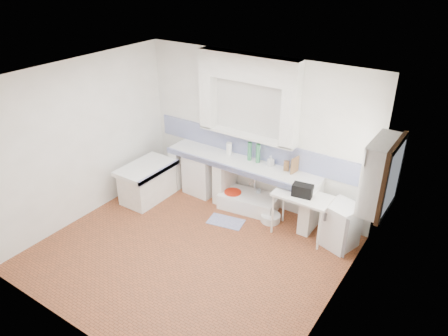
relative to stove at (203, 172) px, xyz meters
The scene contains 36 objects.
floor 2.03m from the stove, 60.18° to the right, with size 4.50×4.50×0.00m, color brown.
ceiling 3.09m from the stove, 60.18° to the right, with size 4.50×4.50×0.00m, color white.
wall_back 1.41m from the stove, 15.92° to the left, with size 4.50×4.50×0.00m, color white.
wall_front 3.97m from the stove, 75.16° to the right, with size 4.50×4.50×0.00m, color white.
wall_left 2.35m from the stove, 126.34° to the right, with size 4.50×4.50×0.00m, color white.
wall_right 3.79m from the stove, 27.98° to the right, with size 4.50×4.50×0.00m, color white.
alcove_mass 2.33m from the stove, ahead, with size 1.90×0.25×0.45m, color white.
window_frame 3.64m from the stove, ahead, with size 0.35×0.86×1.06m, color #341F10.
lace_valance 3.65m from the stove, ahead, with size 0.01×0.84×0.24m, color white.
counter_slab 0.99m from the stove, ahead, with size 3.00×0.60×0.08m, color white.
counter_lip 1.03m from the stove, 18.66° to the right, with size 3.00×0.04×0.10m, color navy.
counter_pier_left 0.52m from the stove, behind, with size 0.20×0.55×0.82m, color white.
counter_pier_mid 0.54m from the stove, ahead, with size 0.20×0.55×0.82m, color white.
counter_pier_right 2.29m from the stove, ahead, with size 0.20×0.55×0.82m, color white.
peninsula_top 1.11m from the stove, 131.11° to the right, with size 0.70×1.10×0.08m, color white.
peninsula_base 1.09m from the stove, 131.11° to the right, with size 0.60×1.00×0.62m, color white.
peninsula_lip 0.93m from the stove, 115.16° to the right, with size 0.04×1.10×0.10m, color navy.
backsplash 1.22m from the stove, 15.11° to the left, with size 4.27×0.03×0.40m, color navy.
stove is the anchor object (origin of this frame).
sink 1.13m from the stove, ahead, with size 1.05×0.57×0.25m, color white.
side_table 2.25m from the stove, ahead, with size 0.93×0.52×0.04m, color white.
fridge 2.88m from the stove, ahead, with size 0.49×0.49×0.76m, color white.
bucket_red 0.85m from the stove, ahead, with size 0.32×0.32×0.30m, color red.
bucket_orange 1.18m from the stove, ahead, with size 0.29×0.29×0.27m, color orange.
bucket_blue 1.48m from the stove, ahead, with size 0.29×0.29×0.27m, color blue.
basin_white 1.69m from the stove, ahead, with size 0.35×0.35×0.14m, color white.
water_bottle_a 1.06m from the stove, ahead, with size 0.07×0.07×0.27m, color silver.
water_bottle_b 1.23m from the stove, ahead, with size 0.09×0.09×0.34m, color silver.
black_bag 2.30m from the stove, ahead, with size 0.32×0.18×0.20m, color black.
green_bottle_a 1.18m from the stove, ahead, with size 0.08×0.08×0.35m, color #347F4F.
green_bottle_b 1.33m from the stove, ahead, with size 0.08×0.08×0.36m, color #347F4F.
knife_block 1.81m from the stove, ahead, with size 0.09×0.07×0.18m, color brown.
cutting_board 1.97m from the stove, ahead, with size 0.02×0.21×0.29m, color brown.
paper_towel 0.80m from the stove, 13.86° to the left, with size 0.11×0.11×0.23m, color white.
soap_bottle 1.53m from the stove, ahead, with size 0.09×0.09×0.20m, color white.
rug 1.26m from the stove, 33.95° to the right, with size 0.63×0.36×0.01m, color #3E438C.
Camera 1 is at (3.48, -4.20, 4.32)m, focal length 34.13 mm.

